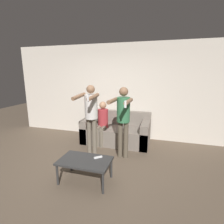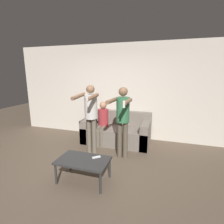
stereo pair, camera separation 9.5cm
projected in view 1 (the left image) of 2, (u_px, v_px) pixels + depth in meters
ground_plane at (85, 174)px, 3.36m from camera, size 14.00×14.00×0.00m
wall_back at (116, 92)px, 5.12m from camera, size 6.40×0.06×2.70m
couch at (117, 132)px, 4.86m from camera, size 1.80×0.91×0.82m
person_standing_left at (91, 112)px, 3.98m from camera, size 0.41×0.69×1.63m
person_standing_right at (123, 115)px, 3.77m from camera, size 0.40×0.72×1.60m
person_seated at (102, 121)px, 4.67m from camera, size 0.28×0.51×1.15m
coffee_table at (85, 162)px, 3.05m from camera, size 0.90×0.55×0.41m
remote_on_table at (98, 157)px, 3.11m from camera, size 0.14×0.12×0.02m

